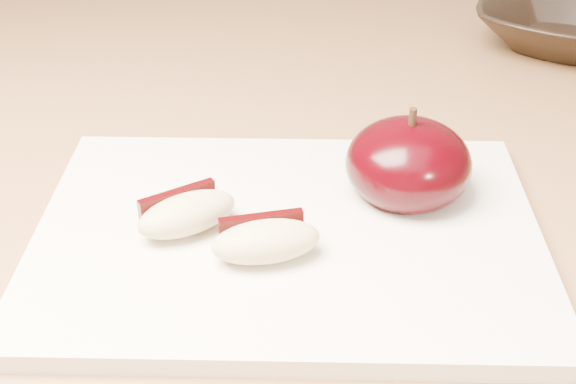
{
  "coord_description": "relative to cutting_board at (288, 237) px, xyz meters",
  "views": [
    {
      "loc": [
        0.1,
        0.01,
        1.18
      ],
      "look_at": [
        0.08,
        0.39,
        0.94
      ],
      "focal_mm": 50.0,
      "sensor_mm": 36.0,
      "label": 1
    }
  ],
  "objects": [
    {
      "name": "apple_half",
      "position": [
        0.07,
        0.04,
        0.02
      ],
      "size": [
        0.1,
        0.1,
        0.06
      ],
      "rotation": [
        0.0,
        0.0,
        0.29
      ],
      "color": "black",
      "rests_on": "cutting_board"
    },
    {
      "name": "apple_wedge_b",
      "position": [
        -0.01,
        -0.03,
        0.02
      ],
      "size": [
        0.06,
        0.04,
        0.02
      ],
      "rotation": [
        0.0,
        0.0,
        0.28
      ],
      "color": "#D9C389",
      "rests_on": "cutting_board"
    },
    {
      "name": "back_cabinet",
      "position": [
        -0.08,
        0.81,
        -0.44
      ],
      "size": [
        2.4,
        0.62,
        0.94
      ],
      "color": "silver",
      "rests_on": "ground"
    },
    {
      "name": "apple_wedge_a",
      "position": [
        -0.06,
        -0.0,
        0.02
      ],
      "size": [
        0.06,
        0.06,
        0.02
      ],
      "rotation": [
        0.0,
        0.0,
        0.62
      ],
      "color": "#D9C389",
      "rests_on": "cutting_board"
    },
    {
      "name": "bowl",
      "position": [
        0.23,
        0.31,
        0.01
      ],
      "size": [
        0.21,
        0.21,
        0.04
      ],
      "primitive_type": "imported",
      "rotation": [
        0.0,
        0.0,
        -0.43
      ],
      "color": "black",
      "rests_on": "island_counter"
    },
    {
      "name": "cutting_board",
      "position": [
        0.0,
        0.0,
        0.0
      ],
      "size": [
        0.3,
        0.22,
        0.01
      ],
      "primitive_type": "cube",
      "rotation": [
        0.0,
        0.0,
        0.04
      ],
      "color": "white",
      "rests_on": "island_counter"
    }
  ]
}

